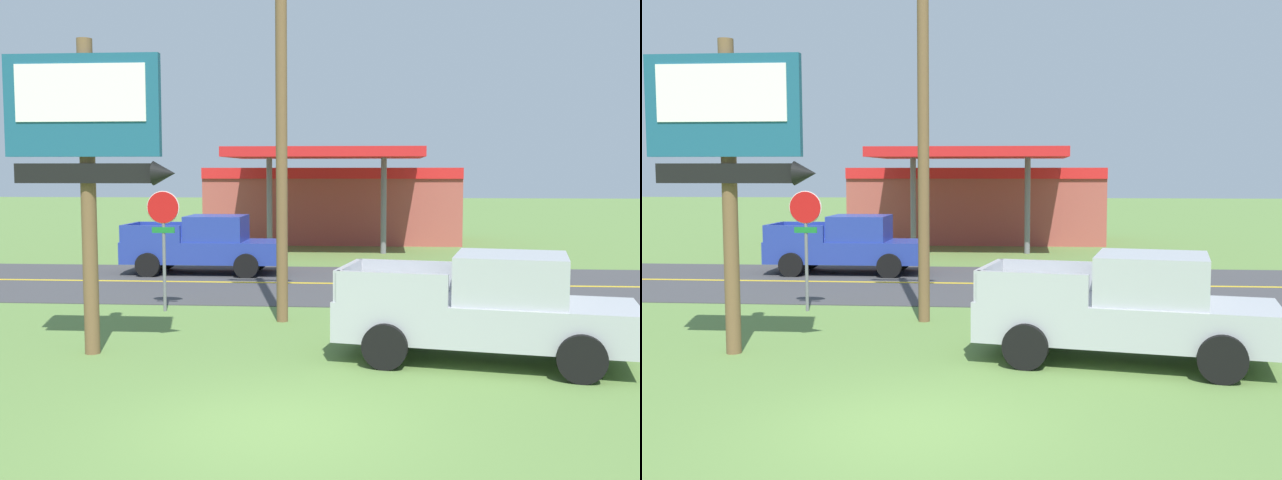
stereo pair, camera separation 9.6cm
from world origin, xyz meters
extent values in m
plane|color=#5B7F3D|center=(0.00, 0.00, 0.00)|extent=(180.00, 180.00, 0.00)
cube|color=#3D3D3F|center=(0.00, 13.00, 0.01)|extent=(140.00, 8.00, 0.02)
cube|color=gold|center=(0.00, 13.00, 0.02)|extent=(126.00, 0.20, 0.01)
cylinder|color=brown|center=(-3.97, 3.86, 2.91)|extent=(0.28, 0.28, 5.82)
cube|color=#19516B|center=(-3.97, 3.68, 4.60)|extent=(2.87, 0.16, 1.84)
cube|color=white|center=(-3.97, 3.59, 4.82)|extent=(2.41, 0.03, 1.03)
cube|color=black|center=(-3.97, 3.68, 3.38)|extent=(2.58, 0.12, 0.36)
cone|color=black|center=(-2.47, 3.68, 3.38)|extent=(0.40, 0.44, 0.44)
cylinder|color=slate|center=(-3.83, 8.20, 1.10)|extent=(0.08, 0.08, 2.20)
cylinder|color=red|center=(-3.83, 8.17, 2.55)|extent=(0.76, 0.03, 0.76)
cylinder|color=white|center=(-3.83, 8.19, 2.55)|extent=(0.80, 0.01, 0.80)
cube|color=#19722D|center=(-3.83, 8.17, 2.00)|extent=(0.56, 0.03, 0.14)
cylinder|color=brown|center=(-0.80, 7.18, 4.92)|extent=(0.26, 0.26, 9.85)
cube|color=#A84C42|center=(-0.84, 27.80, 1.80)|extent=(12.00, 6.00, 3.60)
cube|color=red|center=(-0.84, 24.75, 3.35)|extent=(12.00, 0.12, 0.50)
cube|color=red|center=(-0.84, 21.80, 4.20)|extent=(8.00, 5.00, 0.40)
cylinder|color=slate|center=(-3.24, 21.80, 2.10)|extent=(0.24, 0.24, 4.20)
cylinder|color=slate|center=(1.56, 21.80, 2.10)|extent=(0.24, 0.24, 4.20)
cube|color=#A8AAAF|center=(3.29, 3.83, 0.76)|extent=(5.48, 2.92, 0.72)
cube|color=#A8AAAF|center=(3.73, 3.74, 1.54)|extent=(2.21, 2.13, 0.84)
cube|color=#28333D|center=(4.60, 3.57, 1.54)|extent=(0.42, 1.64, 0.71)
cube|color=#A8AAAF|center=(1.97, 5.02, 1.40)|extent=(1.94, 0.49, 0.56)
cube|color=#A8AAAF|center=(1.61, 3.22, 1.40)|extent=(1.94, 0.49, 0.56)
cube|color=#A8AAAF|center=(0.83, 4.31, 1.40)|extent=(0.48, 1.87, 0.56)
cylinder|color=black|center=(5.06, 4.48, 0.40)|extent=(0.84, 0.43, 0.80)
cylinder|color=black|center=(4.68, 2.56, 0.40)|extent=(0.84, 0.43, 0.80)
cylinder|color=black|center=(1.89, 5.10, 0.40)|extent=(0.84, 0.43, 0.80)
cylinder|color=black|center=(1.52, 3.17, 0.40)|extent=(0.84, 0.43, 0.80)
cube|color=#233893|center=(-4.47, 15.00, 0.76)|extent=(5.20, 1.96, 0.72)
cube|color=#233893|center=(-4.02, 15.00, 1.54)|extent=(1.90, 1.80, 0.84)
cube|color=#28333D|center=(-3.13, 15.00, 1.54)|extent=(0.10, 1.66, 0.71)
cube|color=#233893|center=(-5.99, 15.92, 1.40)|extent=(1.95, 0.12, 0.56)
cube|color=#233893|center=(-5.99, 14.08, 1.40)|extent=(1.95, 0.12, 0.56)
cube|color=#233893|center=(-6.97, 15.00, 1.40)|extent=(0.12, 1.88, 0.56)
cylinder|color=black|center=(-2.85, 15.98, 0.40)|extent=(0.80, 0.28, 0.80)
cylinder|color=black|center=(-2.85, 14.02, 0.40)|extent=(0.80, 0.28, 0.80)
cylinder|color=black|center=(-6.08, 15.98, 0.40)|extent=(0.80, 0.28, 0.80)
cylinder|color=black|center=(-6.08, 14.02, 0.40)|extent=(0.80, 0.28, 0.80)
camera|label=1|loc=(1.41, -9.67, 3.40)|focal=42.28mm
camera|label=2|loc=(1.50, -9.66, 3.40)|focal=42.28mm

